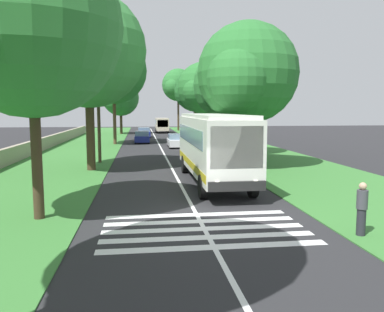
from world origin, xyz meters
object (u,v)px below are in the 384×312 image
Objects in this scene: roadside_tree_right_1 at (245,76)px; roadside_tree_left_4 at (84,53)px; roadside_tree_right_0 at (202,90)px; utility_pole at (98,105)px; roadside_tree_right_3 at (178,86)px; trailing_minibus_0 at (162,124)px; trailing_car_2 at (144,133)px; roadside_tree_left_2 at (120,99)px; trailing_car_0 at (176,141)px; roadside_tree_right_2 at (228,87)px; roadside_tree_left_1 at (30,33)px; coach_bus at (213,144)px; roadside_tree_right_4 at (194,92)px; pedestrian at (362,208)px; roadside_tree_left_3 at (111,72)px; trailing_car_1 at (142,137)px.

roadside_tree_left_4 is at bearing 90.45° from roadside_tree_right_1.
roadside_tree_left_4 is 1.20× the size of roadside_tree_right_0.
roadside_tree_right_3 is at bearing -12.56° from utility_pole.
roadside_tree_right_3 is at bearing -27.00° from trailing_minibus_0.
roadside_tree_left_2 is (8.65, 3.77, 5.08)m from trailing_car_2.
roadside_tree_right_2 reaches higher than trailing_car_0.
roadside_tree_left_4 is (11.46, -0.34, 0.88)m from roadside_tree_left_1.
coach_bus is 2.60× the size of trailing_car_0.
trailing_minibus_0 is at bearing 0.26° from coach_bus.
roadside_tree_right_0 is (32.37, -11.15, -0.31)m from roadside_tree_left_1.
roadside_tree_right_3 is (9.54, -10.33, 2.73)m from roadside_tree_left_2.
roadside_tree_left_1 is 1.13× the size of roadside_tree_left_2.
roadside_tree_right_4 is (-1.57, -7.08, 5.85)m from trailing_car_2.
coach_bus is 11.53m from utility_pole.
roadside_tree_right_4 is (29.15, -0.50, 0.28)m from roadside_tree_right_1.
roadside_tree_right_2 is (-22.93, -7.11, 5.30)m from trailing_car_2.
roadside_tree_left_1 is 0.86× the size of roadside_tree_right_3.
roadside_tree_right_1 is at bearing -175.42° from trailing_minibus_0.
roadside_tree_right_4 is at bearing -15.59° from roadside_tree_left_1.
pedestrian is at bearing -152.12° from utility_pole.
roadside_tree_right_1 is at bearing -152.32° from roadside_tree_left_3.
pedestrian is (-22.94, 0.74, -5.06)m from roadside_tree_right_2.
roadside_tree_right_1 is at bearing 179.01° from roadside_tree_right_4.
roadside_tree_right_2 is 0.79× the size of roadside_tree_right_3.
roadside_tree_right_2 is at bearing -30.51° from roadside_tree_left_1.
roadside_tree_right_0 is 13.04m from roadside_tree_right_2.
roadside_tree_left_4 is 31.25m from roadside_tree_right_4.
roadside_tree_left_2 is 0.92× the size of roadside_tree_right_0.
roadside_tree_left_1 is 61.45m from roadside_tree_right_3.
roadside_tree_left_4 is 10.60m from roadside_tree_right_1.
trailing_minibus_0 is at bearing 153.00° from roadside_tree_right_3.
roadside_tree_right_3 reaches higher than roadside_tree_right_1.
trailing_car_0 is 0.49× the size of roadside_tree_left_2.
roadside_tree_left_2 is 0.76× the size of roadside_tree_right_3.
roadside_tree_right_0 reaches higher than coach_bus.
trailing_car_2 is 0.36× the size of roadside_tree_left_3.
roadside_tree_left_1 reaches higher than roadside_tree_left_2.
trailing_car_0 is 0.72× the size of trailing_minibus_0.
roadside_tree_left_1 is 1.03× the size of roadside_tree_right_4.
roadside_tree_right_3 is at bearing -5.58° from trailing_car_0.
roadside_tree_right_4 reaches higher than trailing_car_1.
trailing_car_0 is at bearing 12.16° from roadside_tree_right_1.
roadside_tree_left_1 is at bearing 164.27° from trailing_car_0.
utility_pole is at bearing -2.82° from roadside_tree_left_1.
pedestrian is (-34.65, -10.03, -7.24)m from roadside_tree_left_3.
pedestrian is at bearing -145.62° from roadside_tree_left_4.
roadside_tree_right_2 is at bearing -68.43° from utility_pole.
roadside_tree_right_4 is 5.74× the size of pedestrian.
roadside_tree_left_2 is 40.71m from roadside_tree_right_1.
roadside_tree_right_4 is at bearing -133.31° from roadside_tree_left_2.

